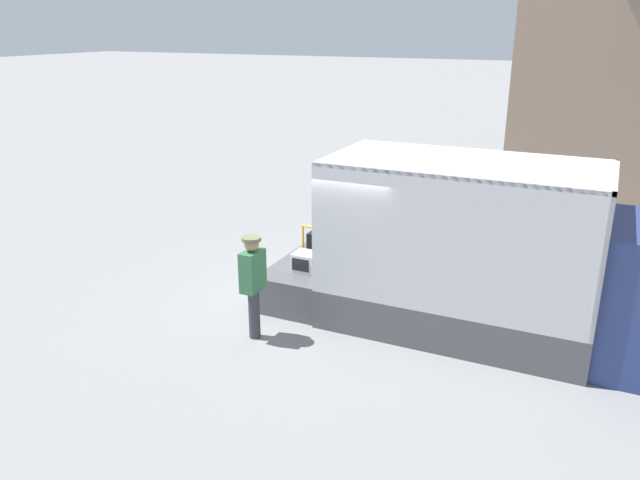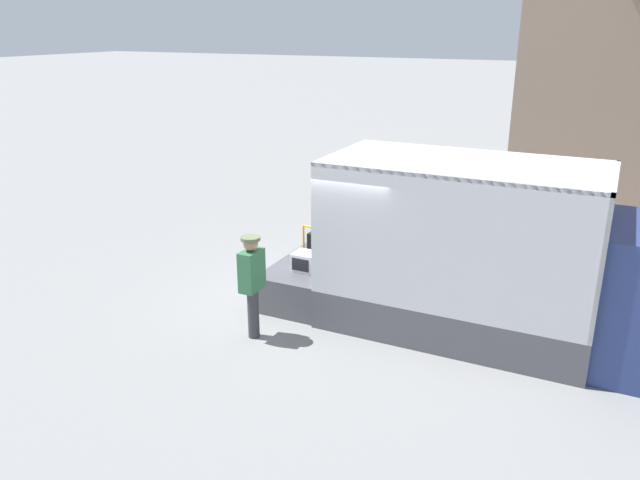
{
  "view_description": "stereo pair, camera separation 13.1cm",
  "coord_description": "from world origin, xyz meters",
  "px_view_note": "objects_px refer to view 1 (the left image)",
  "views": [
    {
      "loc": [
        4.02,
        -9.32,
        4.71
      ],
      "look_at": [
        -0.27,
        -0.2,
        1.2
      ],
      "focal_mm": 35.0,
      "sensor_mm": 36.0,
      "label": 1
    },
    {
      "loc": [
        4.13,
        -9.26,
        4.71
      ],
      "look_at": [
        -0.27,
        -0.2,
        1.2
      ],
      "focal_mm": 35.0,
      "sensor_mm": 36.0,
      "label": 2
    }
  ],
  "objects_px": {
    "microwave": "(308,262)",
    "portable_generator": "(325,244)",
    "box_truck": "(572,294)",
    "worker_person": "(253,277)"
  },
  "relations": [
    {
      "from": "microwave",
      "to": "portable_generator",
      "type": "height_order",
      "value": "portable_generator"
    },
    {
      "from": "box_truck",
      "to": "portable_generator",
      "type": "relative_size",
      "value": 9.38
    },
    {
      "from": "portable_generator",
      "to": "worker_person",
      "type": "relative_size",
      "value": 0.4
    },
    {
      "from": "microwave",
      "to": "worker_person",
      "type": "relative_size",
      "value": 0.3
    },
    {
      "from": "box_truck",
      "to": "worker_person",
      "type": "xyz_separation_m",
      "value": [
        -4.48,
        -1.75,
        0.13
      ]
    },
    {
      "from": "microwave",
      "to": "portable_generator",
      "type": "distance_m",
      "value": 0.8
    },
    {
      "from": "portable_generator",
      "to": "box_truck",
      "type": "bearing_deg",
      "value": -6.35
    },
    {
      "from": "microwave",
      "to": "box_truck",
      "type": "bearing_deg",
      "value": 4.25
    },
    {
      "from": "worker_person",
      "to": "microwave",
      "type": "bearing_deg",
      "value": 80.67
    },
    {
      "from": "portable_generator",
      "to": "microwave",
      "type": "bearing_deg",
      "value": -87.71
    }
  ]
}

